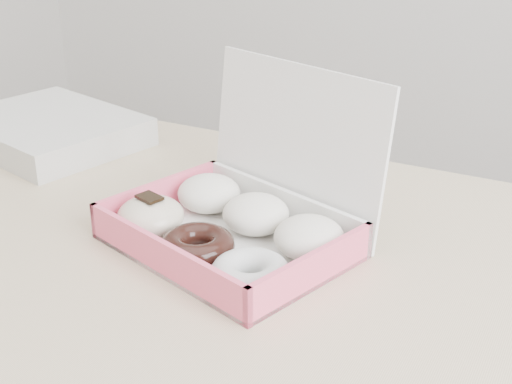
% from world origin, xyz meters
% --- Properties ---
extents(table, '(1.20, 0.80, 0.75)m').
position_xyz_m(table, '(0.00, 0.00, 0.67)').
color(table, tan).
rests_on(table, ground).
extents(donut_box, '(0.33, 0.30, 0.20)m').
position_xyz_m(donut_box, '(0.01, 0.07, 0.78)').
color(donut_box, white).
rests_on(donut_box, table).
extents(newspapers, '(0.33, 0.29, 0.04)m').
position_xyz_m(newspapers, '(-0.42, 0.23, 0.77)').
color(newspapers, silver).
rests_on(newspapers, table).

